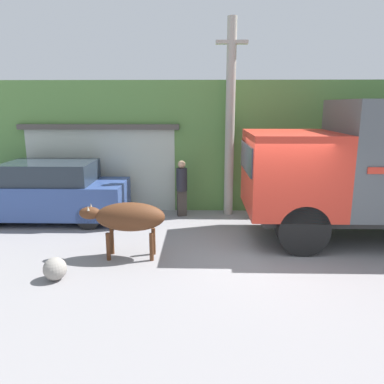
% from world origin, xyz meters
% --- Properties ---
extents(ground_plane, '(60.00, 60.00, 0.00)m').
position_xyz_m(ground_plane, '(0.00, 0.00, 0.00)').
color(ground_plane, gray).
extents(hillside_embankment, '(32.00, 6.47, 4.00)m').
position_xyz_m(hillside_embankment, '(0.00, 6.57, 2.00)').
color(hillside_embankment, '#568442').
rests_on(hillside_embankment, ground_plane).
extents(building_backdrop, '(4.92, 2.70, 2.71)m').
position_xyz_m(building_backdrop, '(-4.63, 4.51, 1.37)').
color(building_backdrop, '#B2BCAD').
rests_on(building_backdrop, ground_plane).
extents(brown_cow, '(1.86, 0.63, 1.24)m').
position_xyz_m(brown_cow, '(-3.07, -0.46, 0.91)').
color(brown_cow, '#512D19').
rests_on(brown_cow, ground_plane).
extents(parked_suv, '(4.41, 1.79, 1.71)m').
position_xyz_m(parked_suv, '(-5.87, 2.20, 0.82)').
color(parked_suv, '#334C8C').
rests_on(parked_suv, ground_plane).
extents(pedestrian_on_hill, '(0.39, 0.39, 1.68)m').
position_xyz_m(pedestrian_on_hill, '(-2.07, 2.72, 0.93)').
color(pedestrian_on_hill, '#38332D').
rests_on(pedestrian_on_hill, ground_plane).
extents(utility_pole, '(0.90, 0.27, 5.66)m').
position_xyz_m(utility_pole, '(-0.66, 2.97, 2.93)').
color(utility_pole, '#9E998E').
rests_on(utility_pole, ground_plane).
extents(roadside_rock, '(0.44, 0.44, 0.44)m').
position_xyz_m(roadside_rock, '(-4.29, -1.59, 0.22)').
color(roadside_rock, gray).
rests_on(roadside_rock, ground_plane).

